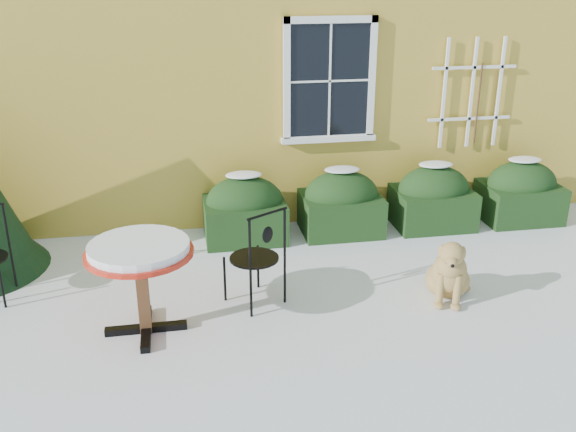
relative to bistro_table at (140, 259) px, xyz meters
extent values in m
plane|color=white|center=(1.53, -0.42, -0.80)|extent=(80.00, 80.00, 0.00)
cube|color=black|center=(2.43, 2.54, 1.18)|extent=(1.05, 0.03, 1.45)
cube|color=white|center=(2.43, 2.53, 1.95)|extent=(1.23, 0.06, 0.09)
cube|color=white|center=(2.43, 2.53, 0.41)|extent=(1.23, 0.06, 0.09)
cube|color=white|center=(1.86, 2.53, 1.18)|extent=(0.09, 0.06, 1.63)
cube|color=white|center=(3.00, 2.53, 1.18)|extent=(0.09, 0.06, 1.63)
cube|color=white|center=(2.43, 2.52, 1.18)|extent=(0.02, 0.02, 1.45)
cube|color=white|center=(2.43, 2.52, 1.18)|extent=(1.05, 0.02, 0.02)
cube|color=white|center=(2.43, 2.53, 0.40)|extent=(1.29, 0.14, 0.07)
cube|color=white|center=(4.03, 2.52, 0.95)|extent=(0.04, 0.03, 1.50)
cube|color=white|center=(4.43, 2.52, 0.95)|extent=(0.04, 0.03, 1.50)
cube|color=white|center=(4.83, 2.52, 0.95)|extent=(0.04, 0.03, 1.50)
cube|color=white|center=(4.43, 2.52, 0.60)|extent=(1.20, 0.03, 0.04)
cube|color=white|center=(4.43, 2.52, 1.30)|extent=(1.20, 0.03, 0.04)
cylinder|color=#472D19|center=(4.53, 2.50, 0.80)|extent=(0.02, 0.02, 1.10)
cube|color=black|center=(1.23, 2.13, -0.53)|extent=(1.05, 0.80, 0.52)
ellipsoid|color=black|center=(1.23, 2.13, -0.27)|extent=(1.00, 0.72, 0.67)
ellipsoid|color=white|center=(1.23, 2.13, 0.09)|extent=(0.47, 0.32, 0.06)
cube|color=black|center=(2.53, 2.13, -0.53)|extent=(1.05, 0.80, 0.52)
ellipsoid|color=black|center=(2.53, 2.13, -0.27)|extent=(1.00, 0.72, 0.67)
ellipsoid|color=white|center=(2.53, 2.13, 0.09)|extent=(0.47, 0.32, 0.06)
cube|color=black|center=(3.83, 2.13, -0.53)|extent=(1.05, 0.80, 0.52)
ellipsoid|color=black|center=(3.83, 2.13, -0.27)|extent=(1.00, 0.72, 0.67)
ellipsoid|color=white|center=(3.83, 2.13, 0.09)|extent=(0.47, 0.32, 0.06)
cube|color=black|center=(5.13, 2.13, -0.53)|extent=(1.05, 0.80, 0.52)
ellipsoid|color=black|center=(5.13, 2.13, -0.27)|extent=(1.00, 0.72, 0.67)
ellipsoid|color=white|center=(5.13, 2.13, 0.09)|extent=(0.47, 0.32, 0.06)
cube|color=black|center=(0.00, 0.00, -0.76)|extent=(0.80, 0.09, 0.07)
cube|color=black|center=(0.00, 0.00, -0.76)|extent=(0.09, 0.80, 0.07)
cube|color=brown|center=(0.00, 0.00, -0.37)|extent=(0.11, 0.11, 0.86)
cylinder|color=red|center=(0.00, 0.00, 0.06)|extent=(1.03, 1.03, 0.05)
cylinder|color=white|center=(0.00, 0.00, 0.12)|extent=(0.96, 0.96, 0.08)
cylinder|color=black|center=(1.22, 0.73, -0.54)|extent=(0.03, 0.03, 0.51)
cylinder|color=black|center=(0.83, 0.50, -0.54)|extent=(0.03, 0.03, 0.51)
cylinder|color=black|center=(1.46, 0.34, -0.54)|extent=(0.03, 0.03, 0.51)
cylinder|color=black|center=(1.06, 0.11, -0.54)|extent=(0.03, 0.03, 0.51)
cylinder|color=black|center=(1.14, 0.42, -0.28)|extent=(0.52, 0.52, 0.02)
cylinder|color=black|center=(1.46, 0.34, 0.00)|extent=(0.03, 0.03, 0.57)
cylinder|color=black|center=(1.06, 0.11, 0.00)|extent=(0.03, 0.03, 0.57)
cylinder|color=black|center=(1.26, 0.22, 0.29)|extent=(0.44, 0.28, 0.03)
ellipsoid|color=black|center=(1.26, 0.22, 0.06)|extent=(0.14, 0.10, 0.18)
cylinder|color=black|center=(-1.49, 0.75, -0.56)|extent=(0.03, 0.03, 0.48)
cylinder|color=black|center=(-1.46, 1.18, -0.56)|extent=(0.03, 0.03, 0.48)
cylinder|color=black|center=(-1.46, 1.18, -0.05)|extent=(0.03, 0.03, 0.53)
ellipsoid|color=tan|center=(3.25, 0.21, -0.62)|extent=(0.64, 0.66, 0.39)
ellipsoid|color=tan|center=(3.18, 0.05, -0.45)|extent=(0.46, 0.44, 0.48)
sphere|color=tan|center=(3.16, 0.00, -0.34)|extent=(0.30, 0.30, 0.30)
cylinder|color=tan|center=(3.06, -0.03, -0.60)|extent=(0.08, 0.08, 0.39)
cylinder|color=tan|center=(3.22, -0.10, -0.60)|extent=(0.08, 0.08, 0.39)
ellipsoid|color=tan|center=(3.04, -0.07, -0.76)|extent=(0.11, 0.14, 0.06)
ellipsoid|color=tan|center=(3.20, -0.14, -0.76)|extent=(0.11, 0.14, 0.06)
cylinder|color=tan|center=(3.16, -0.01, -0.29)|extent=(0.24, 0.27, 0.21)
sphere|color=tan|center=(3.14, -0.05, -0.18)|extent=(0.25, 0.25, 0.25)
ellipsoid|color=tan|center=(3.10, -0.15, -0.22)|extent=(0.18, 0.23, 0.11)
sphere|color=black|center=(3.07, -0.24, -0.22)|extent=(0.04, 0.04, 0.04)
ellipsoid|color=tan|center=(3.05, 0.02, -0.18)|extent=(0.09, 0.10, 0.16)
ellipsoid|color=tan|center=(3.26, -0.06, -0.18)|extent=(0.09, 0.10, 0.16)
cylinder|color=tan|center=(3.46, 0.34, -0.74)|extent=(0.12, 0.31, 0.07)
camera|label=1|loc=(0.42, -5.66, 2.62)|focal=40.00mm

